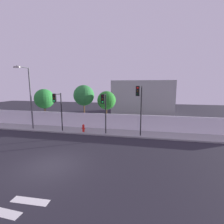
{
  "coord_description": "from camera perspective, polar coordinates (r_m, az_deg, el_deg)",
  "views": [
    {
      "loc": [
        6.08,
        -9.15,
        5.26
      ],
      "look_at": [
        2.77,
        6.5,
        2.67
      ],
      "focal_mm": 26.41,
      "sensor_mm": 36.0,
      "label": 1
    }
  ],
  "objects": [
    {
      "name": "street_lamp_curbside",
      "position": [
        21.25,
        -26.82,
        5.82
      ],
      "size": [
        0.7,
        2.34,
        7.11
      ],
      "color": "#4C4C51",
      "rests_on": "sidewalk"
    },
    {
      "name": "traffic_light_left",
      "position": [
        15.95,
        9.49,
        3.98
      ],
      "size": [
        0.53,
        1.84,
        5.06
      ],
      "color": "black",
      "rests_on": "sidewalk"
    },
    {
      "name": "roadside_tree_midright",
      "position": [
        20.77,
        -1.9,
        4.03
      ],
      "size": [
        2.33,
        2.33,
        4.57
      ],
      "color": "brown",
      "rests_on": "ground"
    },
    {
      "name": "fire_hydrant",
      "position": [
        18.72,
        -9.87,
        -5.39
      ],
      "size": [
        0.44,
        0.26,
        0.83
      ],
      "color": "red",
      "rests_on": "sidewalk"
    },
    {
      "name": "ground_plane",
      "position": [
        12.18,
        -20.37,
        -17.02
      ],
      "size": [
        80.0,
        80.0,
        0.0
      ],
      "primitive_type": "plane",
      "color": "#24232B"
    },
    {
      "name": "roadside_tree_leftmost",
      "position": [
        24.38,
        -22.39,
        4.23
      ],
      "size": [
        2.67,
        2.67,
        4.79
      ],
      "color": "brown",
      "rests_on": "ground"
    },
    {
      "name": "roadside_tree_midleft",
      "position": [
        21.64,
        -9.71,
        5.67
      ],
      "size": [
        2.66,
        2.66,
        5.32
      ],
      "color": "brown",
      "rests_on": "ground"
    },
    {
      "name": "traffic_light_center",
      "position": [
        16.63,
        -2.77,
        2.36
      ],
      "size": [
        0.35,
        1.55,
        4.27
      ],
      "color": "black",
      "rests_on": "sidewalk"
    },
    {
      "name": "traffic_light_right",
      "position": [
        18.55,
        -18.3,
        2.66
      ],
      "size": [
        0.34,
        1.64,
        4.28
      ],
      "color": "black",
      "rests_on": "sidewalk"
    },
    {
      "name": "sidewalk",
      "position": [
        19.1,
        -7.14,
        -6.64
      ],
      "size": [
        36.0,
        2.4,
        0.15
      ],
      "primitive_type": "cube",
      "color": "#949494",
      "rests_on": "ground"
    },
    {
      "name": "low_building_distant",
      "position": [
        32.72,
        10.52,
        5.21
      ],
      "size": [
        11.34,
        6.0,
        6.16
      ],
      "primitive_type": "cube",
      "color": "#9C9C9C",
      "rests_on": "ground"
    },
    {
      "name": "perimeter_wall",
      "position": [
        20.05,
        -6.0,
        -2.99
      ],
      "size": [
        36.0,
        0.18,
        1.8
      ],
      "primitive_type": "cube",
      "color": "white",
      "rests_on": "sidewalk"
    }
  ]
}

